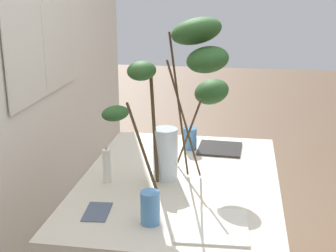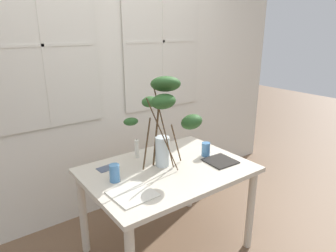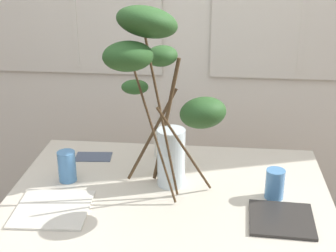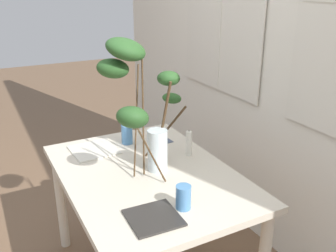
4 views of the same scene
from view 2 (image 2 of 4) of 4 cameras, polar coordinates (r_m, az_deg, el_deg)
name	(u,v)px [view 2 (image 2 of 4)]	position (r m, az deg, el deg)	size (l,w,h in m)	color
ground	(168,248)	(2.79, -0.09, -21.93)	(14.00, 14.00, 0.00)	brown
back_wall_with_windows	(108,56)	(2.97, -11.32, 12.80)	(4.50, 0.14, 3.07)	silver
dining_table	(167,179)	(2.43, -0.10, -9.99)	(1.26, 0.90, 0.75)	beige
vase_with_branches	(166,115)	(2.19, -0.47, 2.04)	(0.49, 0.58, 0.76)	silver
drinking_glass_blue_left	(115,173)	(2.20, -10.04, -8.72)	(0.07, 0.07, 0.13)	#4C84BC
drinking_glass_blue_right	(206,149)	(2.60, 7.13, -4.38)	(0.07, 0.07, 0.12)	#4C84BC
plate_square_left	(132,194)	(2.05, -6.73, -12.55)	(0.27, 0.27, 0.01)	silver
plate_square_right	(220,161)	(2.52, 9.80, -6.52)	(0.23, 0.23, 0.01)	#2D2B28
napkin_folded	(108,168)	(2.43, -11.28, -7.74)	(0.16, 0.10, 0.00)	#4C566B
pillar_candle	(137,149)	(2.55, -5.89, -4.30)	(0.04, 0.04, 0.17)	silver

